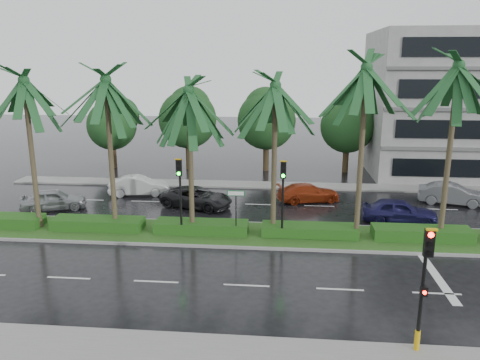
# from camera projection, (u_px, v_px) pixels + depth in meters

# --- Properties ---
(ground) EXTENTS (120.00, 120.00, 0.00)m
(ground) POSITION_uv_depth(u_px,v_px,m) (254.00, 243.00, 25.08)
(ground) COLOR black
(ground) RESTS_ON ground
(near_sidewalk) EXTENTS (40.00, 2.40, 0.12)m
(near_sidewalk) POSITION_uv_depth(u_px,v_px,m) (234.00, 357.00, 15.21)
(near_sidewalk) COLOR slate
(near_sidewalk) RESTS_ON ground
(far_sidewalk) EXTENTS (40.00, 2.00, 0.12)m
(far_sidewalk) POSITION_uv_depth(u_px,v_px,m) (263.00, 185.00, 36.66)
(far_sidewalk) COLOR slate
(far_sidewalk) RESTS_ON ground
(median) EXTENTS (36.00, 4.00, 0.15)m
(median) POSITION_uv_depth(u_px,v_px,m) (255.00, 235.00, 26.03)
(median) COLOR gray
(median) RESTS_ON ground
(hedge) EXTENTS (35.20, 1.40, 0.60)m
(hedge) POSITION_uv_depth(u_px,v_px,m) (255.00, 228.00, 25.94)
(hedge) COLOR #224914
(hedge) RESTS_ON median
(lane_markings) EXTENTS (34.00, 13.06, 0.01)m
(lane_markings) POSITION_uv_depth(u_px,v_px,m) (311.00, 248.00, 24.40)
(lane_markings) COLOR silver
(lane_markings) RESTS_ON ground
(palm_row) EXTENTS (26.30, 4.20, 9.92)m
(palm_row) POSITION_uv_depth(u_px,v_px,m) (232.00, 91.00, 24.24)
(palm_row) COLOR #443A27
(palm_row) RESTS_ON median
(signal_near) EXTENTS (0.34, 0.45, 4.36)m
(signal_near) POSITION_uv_depth(u_px,v_px,m) (424.00, 285.00, 14.87)
(signal_near) COLOR black
(signal_near) RESTS_ON near_sidewalk
(signal_median_left) EXTENTS (0.34, 0.42, 4.36)m
(signal_median_left) POSITION_uv_depth(u_px,v_px,m) (180.00, 186.00, 24.99)
(signal_median_left) COLOR black
(signal_median_left) RESTS_ON median
(signal_median_right) EXTENTS (0.34, 0.42, 4.36)m
(signal_median_right) POSITION_uv_depth(u_px,v_px,m) (283.00, 188.00, 24.51)
(signal_median_right) COLOR black
(signal_median_right) RESTS_ON median
(street_sign) EXTENTS (0.95, 0.09, 2.60)m
(street_sign) POSITION_uv_depth(u_px,v_px,m) (236.00, 202.00, 25.12)
(street_sign) COLOR black
(street_sign) RESTS_ON median
(bg_trees) EXTENTS (32.93, 5.41, 7.82)m
(bg_trees) POSITION_uv_depth(u_px,v_px,m) (280.00, 118.00, 40.83)
(bg_trees) COLOR #332517
(bg_trees) RESTS_ON ground
(building) EXTENTS (16.00, 10.00, 12.00)m
(building) POSITION_uv_depth(u_px,v_px,m) (468.00, 104.00, 39.51)
(building) COLOR slate
(building) RESTS_ON ground
(car_silver) EXTENTS (2.98, 4.41, 1.40)m
(car_silver) POSITION_uv_depth(u_px,v_px,m) (54.00, 199.00, 30.58)
(car_silver) COLOR gray
(car_silver) RESTS_ON ground
(car_white) EXTENTS (2.23, 4.44, 1.40)m
(car_white) POSITION_uv_depth(u_px,v_px,m) (139.00, 186.00, 33.99)
(car_white) COLOR #BBBBBB
(car_white) RESTS_ON ground
(car_darkgrey) EXTENTS (3.61, 5.26, 1.34)m
(car_darkgrey) POSITION_uv_depth(u_px,v_px,m) (197.00, 197.00, 31.14)
(car_darkgrey) COLOR black
(car_darkgrey) RESTS_ON ground
(car_red) EXTENTS (2.86, 4.66, 1.26)m
(car_red) POSITION_uv_depth(u_px,v_px,m) (308.00, 193.00, 32.41)
(car_red) COLOR maroon
(car_red) RESTS_ON ground
(car_blue) EXTENTS (2.17, 4.50, 1.48)m
(car_blue) POSITION_uv_depth(u_px,v_px,m) (399.00, 211.00, 28.02)
(car_blue) COLOR #1B194C
(car_blue) RESTS_ON ground
(car_grey) EXTENTS (2.62, 4.60, 1.43)m
(car_grey) POSITION_uv_depth(u_px,v_px,m) (452.00, 194.00, 31.75)
(car_grey) COLOR slate
(car_grey) RESTS_ON ground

